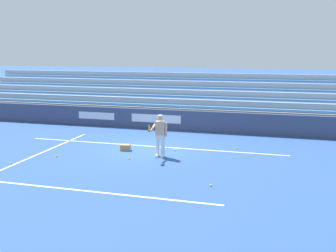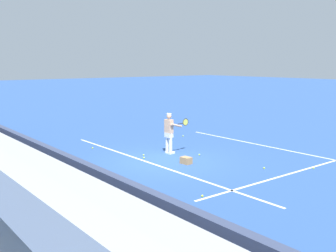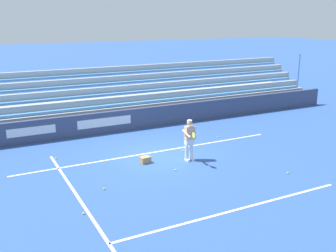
# 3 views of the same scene
# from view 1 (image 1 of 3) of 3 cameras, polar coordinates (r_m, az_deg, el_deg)

# --- Properties ---
(ground_plane) EXTENTS (160.00, 160.00, 0.00)m
(ground_plane) POSITION_cam_1_polar(r_m,az_deg,el_deg) (17.28, -2.96, -3.34)
(ground_plane) COLOR #2D5193
(court_baseline_white) EXTENTS (12.00, 0.10, 0.01)m
(court_baseline_white) POSITION_cam_1_polar(r_m,az_deg,el_deg) (17.74, -2.45, -2.95)
(court_baseline_white) COLOR white
(court_baseline_white) RESTS_ON ground
(court_sideline_white) EXTENTS (0.10, 12.00, 0.01)m
(court_sideline_white) POSITION_cam_1_polar(r_m,az_deg,el_deg) (15.78, -22.19, -5.53)
(court_sideline_white) COLOR white
(court_sideline_white) RESTS_ON ground
(court_service_line_white) EXTENTS (8.22, 0.10, 0.01)m
(court_service_line_white) POSITION_cam_1_polar(r_m,az_deg,el_deg) (12.43, -11.21, -9.28)
(court_service_line_white) COLOR white
(court_service_line_white) RESTS_ON ground
(back_wall_sponsor_board) EXTENTS (27.95, 0.25, 1.10)m
(back_wall_sponsor_board) POSITION_cam_1_polar(r_m,az_deg,el_deg) (21.25, 0.76, 0.88)
(back_wall_sponsor_board) COLOR #384260
(back_wall_sponsor_board) RESTS_ON ground
(bleacher_stand) EXTENTS (26.55, 3.20, 3.40)m
(bleacher_stand) POSITION_cam_1_polar(r_m,az_deg,el_deg) (23.35, 2.20, 2.30)
(bleacher_stand) COLOR #9EA3A8
(bleacher_stand) RESTS_ON ground
(tennis_player) EXTENTS (0.58, 1.00, 1.71)m
(tennis_player) POSITION_cam_1_polar(r_m,az_deg,el_deg) (15.82, -1.19, -1.34)
(tennis_player) COLOR silver
(tennis_player) RESTS_ON ground
(ball_box_cardboard) EXTENTS (0.43, 0.34, 0.26)m
(ball_box_cardboard) POSITION_cam_1_polar(r_m,az_deg,el_deg) (17.08, -6.19, -3.12)
(ball_box_cardboard) COLOR #A87F51
(ball_box_cardboard) RESTS_ON ground
(tennis_ball_midcourt) EXTENTS (0.07, 0.07, 0.07)m
(tennis_ball_midcourt) POSITION_cam_1_polar(r_m,az_deg,el_deg) (16.95, 1.02, -3.50)
(tennis_ball_midcourt) COLOR #CCE533
(tennis_ball_midcourt) RESTS_ON ground
(tennis_ball_toward_net) EXTENTS (0.07, 0.07, 0.07)m
(tennis_ball_toward_net) POSITION_cam_1_polar(r_m,az_deg,el_deg) (12.70, 6.24, -8.55)
(tennis_ball_toward_net) COLOR #CCE533
(tennis_ball_toward_net) RESTS_ON ground
(tennis_ball_stray_back) EXTENTS (0.07, 0.07, 0.07)m
(tennis_ball_stray_back) POSITION_cam_1_polar(r_m,az_deg,el_deg) (15.68, -5.65, -4.75)
(tennis_ball_stray_back) COLOR #CCE533
(tennis_ball_stray_back) RESTS_ON ground
(tennis_ball_on_baseline) EXTENTS (0.07, 0.07, 0.07)m
(tennis_ball_on_baseline) POSITION_cam_1_polar(r_m,az_deg,el_deg) (17.31, -0.06, -3.20)
(tennis_ball_on_baseline) COLOR #CCE533
(tennis_ball_on_baseline) RESTS_ON ground
(tennis_ball_far_right) EXTENTS (0.07, 0.07, 0.07)m
(tennis_ball_far_right) POSITION_cam_1_polar(r_m,az_deg,el_deg) (16.64, -15.87, -4.20)
(tennis_ball_far_right) COLOR #CCE533
(tennis_ball_far_right) RESTS_ON ground
(tennis_ball_near_player) EXTENTS (0.07, 0.07, 0.07)m
(tennis_ball_near_player) POSITION_cam_1_polar(r_m,az_deg,el_deg) (16.14, -21.85, -5.04)
(tennis_ball_near_player) COLOR #CCE533
(tennis_ball_near_player) RESTS_ON ground
(tennis_ball_far_left) EXTENTS (0.07, 0.07, 0.07)m
(tennis_ball_far_left) POSITION_cam_1_polar(r_m,az_deg,el_deg) (20.26, -12.22, -1.36)
(tennis_ball_far_left) COLOR #CCE533
(tennis_ball_far_left) RESTS_ON ground
(tennis_ball_by_box) EXTENTS (0.07, 0.07, 0.07)m
(tennis_ball_by_box) POSITION_cam_1_polar(r_m,az_deg,el_deg) (17.50, 9.93, -3.20)
(tennis_ball_by_box) COLOR #CCE533
(tennis_ball_by_box) RESTS_ON ground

